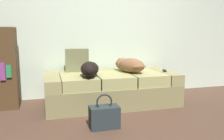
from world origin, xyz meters
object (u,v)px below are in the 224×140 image
throw_pillow (77,60)px  handbag (104,117)px  dog_dark (90,69)px  couch (111,88)px  dog_tan (130,65)px  tv_remote (164,71)px

throw_pillow → handbag: (0.15, -1.09, -0.50)m
dog_dark → handbag: (0.04, -0.65, -0.43)m
couch → dog_tan: size_ratio=3.16×
throw_pillow → dog_dark: bearing=-75.9°
couch → throw_pillow: size_ratio=5.45×
tv_remote → handbag: 1.39m
dog_dark → dog_tan: size_ratio=0.97×
couch → handbag: (-0.31, -0.85, -0.10)m
couch → dog_tan: (0.28, -0.01, 0.33)m
tv_remote → handbag: tv_remote is taller
handbag → couch: bearing=70.1°
dog_tan → couch: bearing=177.0°
tv_remote → throw_pillow: size_ratio=0.44×
couch → dog_tan: 0.43m
dog_dark → throw_pillow: bearing=104.1°
dog_dark → handbag: 0.78m
couch → dog_dark: bearing=-150.8°
dog_tan → handbag: dog_tan is taller
throw_pillow → dog_tan: bearing=-19.6°
couch → tv_remote: (0.81, -0.08, 0.24)m
tv_remote → throw_pillow: 1.31m
dog_dark → throw_pillow: throw_pillow is taller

